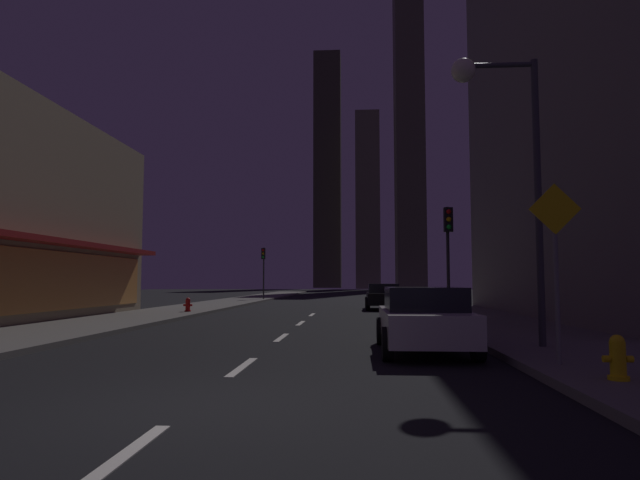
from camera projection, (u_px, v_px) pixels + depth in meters
ground_plane at (327, 304)px, 38.59m from camera, size 78.00×136.00×0.10m
sidewalk_right at (426, 303)px, 38.13m from camera, size 4.00×76.00×0.15m
sidewalk_left at (231, 302)px, 39.07m from camera, size 4.00×76.00×0.15m
lane_marking_center at (281, 338)px, 15.12m from camera, size 0.16×23.00×0.01m
skyscraper_distant_tall at (328, 170)px, 136.26m from camera, size 6.72×7.06×59.36m
skyscraper_distant_mid at (367, 201)px, 119.66m from camera, size 5.30×7.14×38.96m
skyscraper_distant_short at (409, 128)px, 121.51m from camera, size 6.33×7.96×71.96m
car_parked_near at (424, 319)px, 12.02m from camera, size 1.98×4.24×1.45m
car_parked_far at (383, 296)px, 30.38m from camera, size 1.98×4.24×1.45m
fire_hydrant_yellow_near at (618, 359)px, 7.85m from camera, size 0.42×0.30×0.65m
fire_hydrant_far_left at (188, 305)px, 25.63m from camera, size 0.42×0.30×0.65m
traffic_light_near_right at (448, 238)px, 19.91m from camera, size 0.32×0.48×4.20m
traffic_light_far_left at (263, 262)px, 44.23m from camera, size 0.32×0.48×4.20m
street_lamp_right at (499, 128)px, 12.32m from camera, size 1.96×0.56×6.58m
pedestrian_crossing_sign at (556, 256)px, 9.45m from camera, size 0.91×0.08×3.15m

